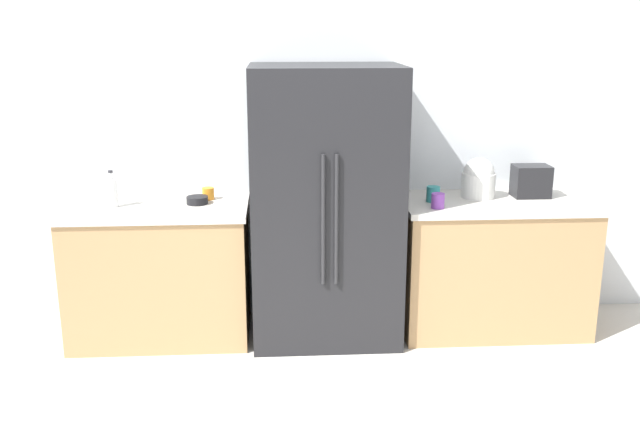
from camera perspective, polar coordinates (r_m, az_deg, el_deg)
kitchen_back_panel at (r=4.85m, az=-1.89°, el=8.92°), size 5.19×0.10×3.04m
counter_left at (r=4.78m, az=-12.83°, el=-4.67°), size 1.18×0.67×0.91m
counter_right at (r=4.94m, az=13.78°, el=-4.10°), size 1.27×0.67×0.91m
refrigerator at (r=4.56m, az=0.46°, el=0.58°), size 0.96×0.72×1.79m
toaster at (r=4.94m, az=16.74°, el=2.46°), size 0.24×0.17×0.21m
rice_cooker at (r=4.83m, az=12.74°, el=2.68°), size 0.23×0.23×0.27m
bottle_a at (r=4.66m, az=-16.53°, el=1.58°), size 0.07×0.07×0.24m
cup_a at (r=4.73m, az=-9.06°, el=1.53°), size 0.08×0.08×0.08m
cup_b at (r=4.67m, az=9.16°, el=1.48°), size 0.09×0.09×0.10m
cup_c at (r=4.51m, az=9.54°, el=0.94°), size 0.08×0.08×0.10m
bowl_a at (r=4.63m, az=-9.93°, el=1.00°), size 0.14×0.14×0.05m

